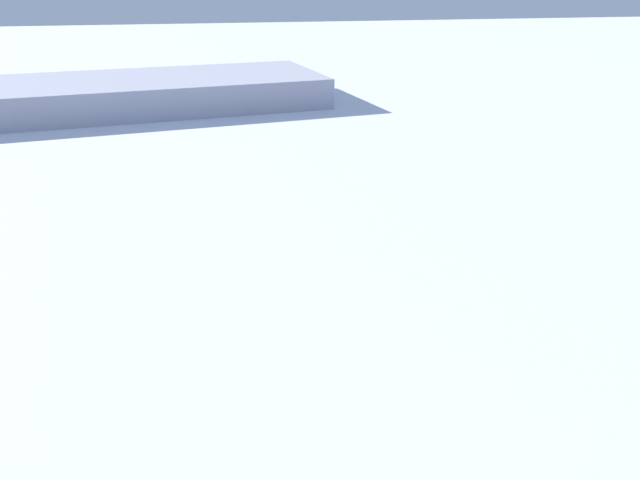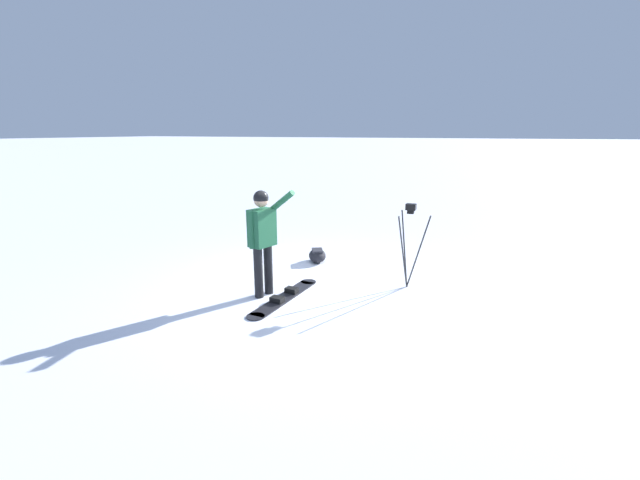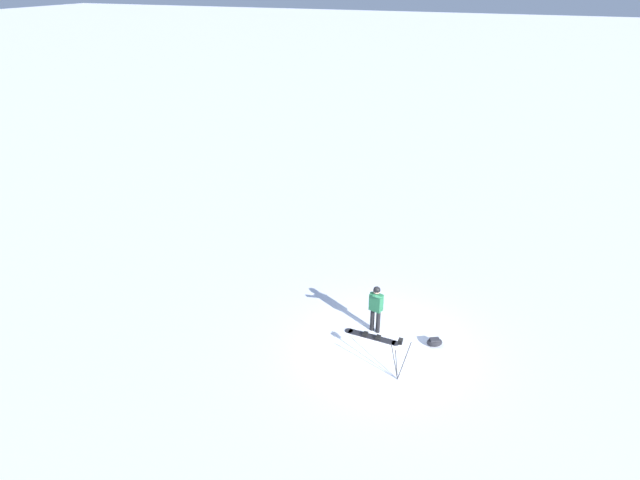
% 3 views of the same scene
% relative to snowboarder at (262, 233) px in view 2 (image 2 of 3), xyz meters
% --- Properties ---
extents(ground_plane, '(300.00, 300.00, 0.00)m').
position_rel_snowboarder_xyz_m(ground_plane, '(-0.51, 0.68, -1.04)').
color(ground_plane, white).
extents(snowboarder, '(0.46, 0.73, 1.72)m').
position_rel_snowboarder_xyz_m(snowboarder, '(0.00, 0.00, 0.00)').
color(snowboarder, black).
rests_on(snowboarder, ground_plane).
extents(snowboard, '(1.85, 0.36, 0.10)m').
position_rel_snowboarder_xyz_m(snowboard, '(-0.01, 0.36, -1.01)').
color(snowboard, black).
rests_on(snowboard, ground_plane).
extents(gear_bag_large, '(0.60, 0.54, 0.26)m').
position_rel_snowboarder_xyz_m(gear_bag_large, '(-1.99, 0.06, -0.90)').
color(gear_bag_large, black).
rests_on(gear_bag_large, ground_plane).
extents(camera_tripod, '(0.62, 0.56, 1.43)m').
position_rel_snowboarder_xyz_m(camera_tripod, '(-1.28, 2.03, -0.02)').
color(camera_tripod, '#262628').
rests_on(camera_tripod, ground_plane).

